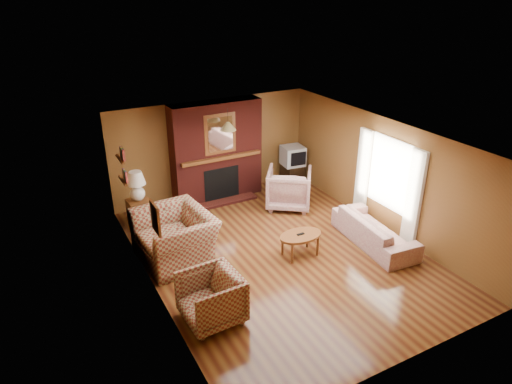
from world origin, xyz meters
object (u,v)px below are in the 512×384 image
coffee_table (300,237)px  side_table (140,213)px  floral_sofa (375,230)px  table_lamp (136,185)px  fireplace (217,152)px  plaid_loveseat (175,237)px  crt_tv (293,156)px  plaid_armchair (211,298)px  floral_armchair (289,188)px  tv_stand (292,174)px

coffee_table → side_table: size_ratio=1.45×
floral_sofa → table_lamp: size_ratio=3.03×
fireplace → plaid_loveseat: 2.95m
coffee_table → crt_tv: 3.50m
side_table → table_lamp: 0.67m
plaid_armchair → crt_tv: bearing=132.1°
side_table → plaid_armchair: bearing=-87.6°
plaid_armchair → table_lamp: table_lamp is taller
fireplace → plaid_loveseat: size_ratio=1.64×
floral_armchair → coffee_table: 2.16m
table_lamp → tv_stand: bearing=4.8°
table_lamp → side_table: bearing=180.0°
side_table → fireplace: bearing=14.3°
crt_tv → coffee_table: bearing=-119.8°
plaid_loveseat → crt_tv: bearing=111.6°
fireplace → crt_tv: size_ratio=4.01×
fireplace → plaid_loveseat: bearing=-130.3°
plaid_loveseat → table_lamp: 1.74m
floral_sofa → plaid_armchair: bearing=104.0°
table_lamp → crt_tv: 4.17m
floral_armchair → tv_stand: bearing=-90.1°
table_lamp → crt_tv: bearing=4.7°
fireplace → plaid_loveseat: fireplace is taller
side_table → coffee_table: bearing=-47.8°
floral_sofa → floral_armchair: size_ratio=1.97×
coffee_table → plaid_loveseat: bearing=154.7°
side_table → floral_armchair: bearing=-12.3°
floral_armchair → table_lamp: (-3.37, 0.73, 0.51)m
floral_armchair → side_table: floral_armchair is taller
coffee_table → crt_tv: crt_tv is taller
floral_sofa → table_lamp: 5.05m
plaid_armchair → crt_tv: crt_tv is taller
plaid_armchair → floral_sofa: bearing=96.2°
plaid_loveseat → side_table: size_ratio=2.43×
fireplace → crt_tv: fireplace is taller
plaid_armchair → coffee_table: size_ratio=1.03×
plaid_loveseat → floral_armchair: bearing=100.9°
plaid_armchair → tv_stand: bearing=132.1°
fireplace → table_lamp: bearing=-165.7°
coffee_table → side_table: bearing=132.2°
plaid_loveseat → tv_stand: (3.90, 2.00, -0.21)m
floral_armchair → plaid_armchair: bearing=77.3°
floral_armchair → tv_stand: size_ratio=1.89×
fireplace → floral_sofa: bearing=-61.8°
plaid_armchair → floral_armchair: 4.31m
plaid_armchair → table_lamp: (-0.15, 3.60, 0.57)m
plaid_loveseat → plaid_armchair: bearing=-8.4°
floral_sofa → side_table: 5.01m
floral_sofa → crt_tv: crt_tv is taller
table_lamp → crt_tv: size_ratio=1.11×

